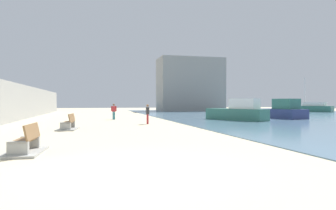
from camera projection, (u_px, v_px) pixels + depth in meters
name	position (u px, v px, depth m)	size (l,w,h in m)	color
ground_plane	(101.00, 122.00, 24.95)	(120.00, 120.00, 0.00)	beige
seawall	(2.00, 102.00, 23.09)	(0.80, 64.00, 3.35)	#9E9E99
bench_near	(26.00, 146.00, 9.79)	(1.23, 2.16, 0.98)	#9E9E99
bench_far	(68.00, 126.00, 18.20)	(1.33, 2.21, 0.98)	#9E9E99
person_walking	(148.00, 113.00, 22.74)	(0.22, 0.53, 1.53)	#B22D33
person_standing	(114.00, 110.00, 28.58)	(0.51, 0.26, 1.53)	teal
boat_outer	(308.00, 108.00, 49.97)	(6.13, 7.65, 5.77)	#337060
boat_far_right	(282.00, 111.00, 30.32)	(3.49, 5.43, 1.98)	navy
boat_mid_bay	(241.00, 108.00, 46.17)	(4.01, 7.03, 2.14)	#337060
boat_distant	(238.00, 112.00, 27.09)	(4.29, 5.87, 1.98)	#337060
harbor_building	(190.00, 85.00, 56.26)	(12.00, 6.00, 9.90)	gray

